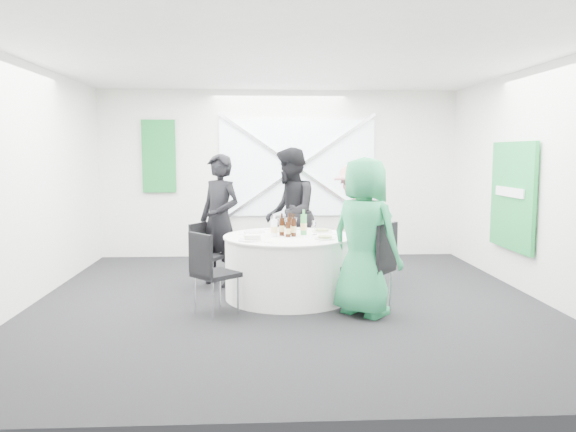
{
  "coord_description": "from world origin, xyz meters",
  "views": [
    {
      "loc": [
        -0.36,
        -6.5,
        1.76
      ],
      "look_at": [
        0.0,
        0.2,
        1.0
      ],
      "focal_mm": 35.0,
      "sensor_mm": 36.0,
      "label": 1
    }
  ],
  "objects_px": {
    "chair_front_left": "(210,267)",
    "clear_water_bottle": "(274,228)",
    "chair_front_right": "(376,260)",
    "person_man_back_left": "(220,220)",
    "green_water_bottle": "(304,225)",
    "chair_back": "(288,244)",
    "person_woman_green": "(364,237)",
    "banquet_table": "(288,267)",
    "chair_back_left": "(205,250)",
    "person_woman_pink": "(355,223)",
    "chair_back_right": "(363,242)",
    "person_man_back": "(290,213)"
  },
  "relations": [
    {
      "from": "chair_front_left",
      "to": "clear_water_bottle",
      "type": "height_order",
      "value": "clear_water_bottle"
    },
    {
      "from": "chair_front_right",
      "to": "person_man_back_left",
      "type": "height_order",
      "value": "person_man_back_left"
    },
    {
      "from": "person_man_back_left",
      "to": "green_water_bottle",
      "type": "bearing_deg",
      "value": 8.04
    },
    {
      "from": "chair_back",
      "to": "person_man_back_left",
      "type": "relative_size",
      "value": 0.48
    },
    {
      "from": "chair_back",
      "to": "person_woman_green",
      "type": "distance_m",
      "value": 1.99
    },
    {
      "from": "banquet_table",
      "to": "chair_back_left",
      "type": "height_order",
      "value": "chair_back_left"
    },
    {
      "from": "chair_back_left",
      "to": "person_woman_pink",
      "type": "relative_size",
      "value": 0.52
    },
    {
      "from": "chair_front_right",
      "to": "person_woman_pink",
      "type": "relative_size",
      "value": 0.62
    },
    {
      "from": "chair_front_left",
      "to": "chair_back_left",
      "type": "bearing_deg",
      "value": -32.74
    },
    {
      "from": "banquet_table",
      "to": "person_man_back_left",
      "type": "height_order",
      "value": "person_man_back_left"
    },
    {
      "from": "banquet_table",
      "to": "chair_front_left",
      "type": "xyz_separation_m",
      "value": [
        -0.88,
        -0.75,
        0.15
      ]
    },
    {
      "from": "chair_front_right",
      "to": "person_woman_green",
      "type": "bearing_deg",
      "value": -36.04
    },
    {
      "from": "chair_back_right",
      "to": "person_man_back",
      "type": "height_order",
      "value": "person_man_back"
    },
    {
      "from": "chair_back_left",
      "to": "person_woman_green",
      "type": "distance_m",
      "value": 2.35
    },
    {
      "from": "banquet_table",
      "to": "green_water_bottle",
      "type": "distance_m",
      "value": 0.54
    },
    {
      "from": "chair_back_left",
      "to": "person_woman_green",
      "type": "relative_size",
      "value": 0.49
    },
    {
      "from": "banquet_table",
      "to": "person_woman_green",
      "type": "distance_m",
      "value": 1.2
    },
    {
      "from": "chair_back_right",
      "to": "green_water_bottle",
      "type": "relative_size",
      "value": 3.09
    },
    {
      "from": "person_woman_green",
      "to": "chair_front_right",
      "type": "bearing_deg",
      "value": -119.79
    },
    {
      "from": "chair_back",
      "to": "person_woman_pink",
      "type": "relative_size",
      "value": 0.52
    },
    {
      "from": "chair_back",
      "to": "chair_front_right",
      "type": "relative_size",
      "value": 0.84
    },
    {
      "from": "chair_front_right",
      "to": "green_water_bottle",
      "type": "xyz_separation_m",
      "value": [
        -0.73,
        0.8,
        0.29
      ]
    },
    {
      "from": "chair_back_left",
      "to": "person_man_back",
      "type": "bearing_deg",
      "value": -38.28
    },
    {
      "from": "chair_back_right",
      "to": "chair_front_left",
      "type": "bearing_deg",
      "value": -86.64
    },
    {
      "from": "person_woman_pink",
      "to": "green_water_bottle",
      "type": "xyz_separation_m",
      "value": [
        -0.78,
        -0.79,
        0.08
      ]
    },
    {
      "from": "person_woman_green",
      "to": "green_water_bottle",
      "type": "distance_m",
      "value": 1.03
    },
    {
      "from": "chair_back_left",
      "to": "green_water_bottle",
      "type": "distance_m",
      "value": 1.43
    },
    {
      "from": "chair_back_left",
      "to": "chair_back",
      "type": "bearing_deg",
      "value": -39.23
    },
    {
      "from": "banquet_table",
      "to": "chair_back_right",
      "type": "relative_size",
      "value": 1.62
    },
    {
      "from": "chair_front_right",
      "to": "chair_front_left",
      "type": "relative_size",
      "value": 1.1
    },
    {
      "from": "clear_water_bottle",
      "to": "chair_front_left",
      "type": "bearing_deg",
      "value": -135.92
    },
    {
      "from": "person_man_back_left",
      "to": "person_man_back",
      "type": "distance_m",
      "value": 1.02
    },
    {
      "from": "chair_back",
      "to": "person_woman_pink",
      "type": "bearing_deg",
      "value": -7.99
    },
    {
      "from": "chair_back",
      "to": "chair_front_right",
      "type": "xyz_separation_m",
      "value": [
        0.87,
        -1.78,
        0.1
      ]
    },
    {
      "from": "person_man_back_left",
      "to": "clear_water_bottle",
      "type": "bearing_deg",
      "value": -8.35
    },
    {
      "from": "chair_back_right",
      "to": "chair_front_left",
      "type": "xyz_separation_m",
      "value": [
        -1.93,
        -1.43,
        -0.03
      ]
    },
    {
      "from": "chair_front_left",
      "to": "green_water_bottle",
      "type": "xyz_separation_m",
      "value": [
        1.08,
        0.81,
        0.35
      ]
    },
    {
      "from": "chair_front_left",
      "to": "person_man_back",
      "type": "height_order",
      "value": "person_man_back"
    },
    {
      "from": "chair_front_right",
      "to": "clear_water_bottle",
      "type": "distance_m",
      "value": 1.32
    },
    {
      "from": "person_man_back_left",
      "to": "chair_back_left",
      "type": "bearing_deg",
      "value": -120.41
    },
    {
      "from": "chair_back",
      "to": "green_water_bottle",
      "type": "height_order",
      "value": "green_water_bottle"
    },
    {
      "from": "green_water_bottle",
      "to": "clear_water_bottle",
      "type": "distance_m",
      "value": 0.38
    },
    {
      "from": "chair_back",
      "to": "green_water_bottle",
      "type": "relative_size",
      "value": 2.71
    },
    {
      "from": "chair_back_left",
      "to": "person_man_back",
      "type": "distance_m",
      "value": 1.3
    },
    {
      "from": "green_water_bottle",
      "to": "chair_back_left",
      "type": "bearing_deg",
      "value": 155.84
    },
    {
      "from": "person_man_back_left",
      "to": "green_water_bottle",
      "type": "distance_m",
      "value": 1.24
    },
    {
      "from": "banquet_table",
      "to": "chair_front_right",
      "type": "xyz_separation_m",
      "value": [
        0.93,
        -0.74,
        0.21
      ]
    },
    {
      "from": "chair_back_left",
      "to": "person_woman_pink",
      "type": "distance_m",
      "value": 2.07
    },
    {
      "from": "chair_front_right",
      "to": "person_woman_pink",
      "type": "height_order",
      "value": "person_woman_pink"
    },
    {
      "from": "chair_back_right",
      "to": "clear_water_bottle",
      "type": "bearing_deg",
      "value": -91.87
    }
  ]
}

